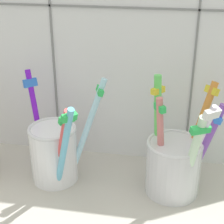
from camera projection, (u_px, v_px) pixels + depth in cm
name	position (u px, v px, depth cm)	size (l,w,h in cm)	color
counter_slab	(109.00, 201.00, 53.01)	(64.00, 22.00, 2.00)	#BCB7AD
tile_wall_back	(123.00, 33.00, 54.33)	(64.00, 2.20, 45.00)	white
toothbrush_cup_left	(55.00, 150.00, 54.12)	(13.20, 11.83, 16.02)	white
toothbrush_cup_right	(175.00, 162.00, 51.46)	(10.13, 10.67, 16.74)	silver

